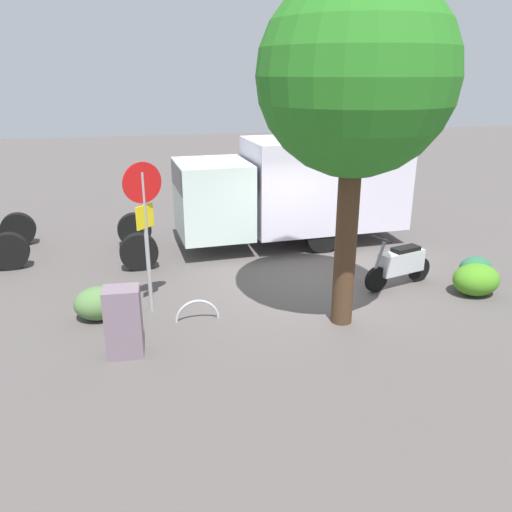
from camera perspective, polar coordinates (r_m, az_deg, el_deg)
The scene contains 10 objects.
ground_plane at distance 11.54m, azimuth 6.48°, elevation -3.10°, with size 60.00×60.00×0.00m, color #524C4A.
box_truck_near at distance 13.82m, azimuth 3.88°, elevation 7.72°, with size 7.71×2.44×2.84m.
motorcycle at distance 11.61m, azimuth 15.82°, elevation -0.84°, with size 1.78×0.73×1.20m.
stop_sign at distance 9.77m, azimuth -12.33°, elevation 4.51°, with size 0.71×0.33×2.95m.
street_tree at distance 8.89m, azimuth 11.12°, elevation 18.84°, with size 3.27×3.27×6.05m.
utility_cabinet at distance 8.73m, azimuth -14.56°, elevation -7.15°, with size 0.59×0.44×1.21m, color slate.
bike_rack_hoop at distance 9.91m, azimuth -6.54°, elevation -7.12°, with size 0.85×0.85×0.05m, color #B7B7BC.
shrub_near_sign at distance 10.23m, azimuth -17.13°, elevation -5.05°, with size 0.93×0.76×0.64m, color #4F763E.
shrub_mid_verge at distance 11.77m, azimuth 23.36°, elevation -2.43°, with size 1.00×0.81×0.68m, color #45871F.
shrub_by_tree at distance 12.74m, azimuth 23.29°, elevation -1.20°, with size 0.74×0.60×0.50m, color #286642.
Camera 1 is at (3.78, 9.94, 4.47)m, focal length 35.83 mm.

